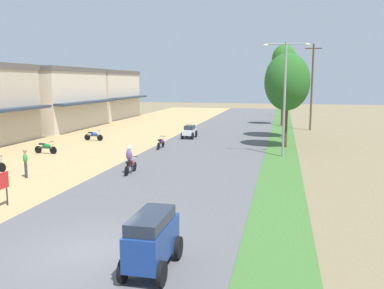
{
  "coord_description": "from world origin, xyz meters",
  "views": [
    {
      "loc": [
        5.73,
        -11.06,
        5.36
      ],
      "look_at": [
        -0.11,
        14.97,
        1.22
      ],
      "focal_mm": 38.03,
      "sensor_mm": 36.0,
      "label": 1
    }
  ],
  "objects_px": {
    "parked_motorbike_fourth": "(94,135)",
    "motorbike_foreground_rider": "(130,160)",
    "median_tree_nearest": "(287,82)",
    "streetlamp_mid": "(285,86)",
    "median_tree_third": "(284,60)",
    "motorbike_ahead_second": "(161,142)",
    "car_van_blue": "(152,238)",
    "median_tree_second": "(286,75)",
    "pedestrian_on_shoulder": "(25,162)",
    "utility_pole_near": "(312,86)",
    "streetlamp_far": "(284,86)",
    "parked_motorbike_third": "(46,147)",
    "streetlamp_near": "(285,92)",
    "car_sedan_white": "(189,131)"
  },
  "relations": [
    {
      "from": "pedestrian_on_shoulder",
      "to": "utility_pole_near",
      "type": "relative_size",
      "value": 0.17
    },
    {
      "from": "parked_motorbike_fourth",
      "to": "motorbike_ahead_second",
      "type": "xyz_separation_m",
      "value": [
        7.23,
        -2.93,
        0.02
      ]
    },
    {
      "from": "car_sedan_white",
      "to": "motorbike_ahead_second",
      "type": "distance_m",
      "value": 6.42
    },
    {
      "from": "motorbike_ahead_second",
      "to": "streetlamp_far",
      "type": "bearing_deg",
      "value": 73.64
    },
    {
      "from": "streetlamp_far",
      "to": "median_tree_third",
      "type": "bearing_deg",
      "value": -90.74
    },
    {
      "from": "parked_motorbike_fourth",
      "to": "median_tree_nearest",
      "type": "bearing_deg",
      "value": 0.09
    },
    {
      "from": "median_tree_nearest",
      "to": "streetlamp_mid",
      "type": "relative_size",
      "value": 0.92
    },
    {
      "from": "car_van_blue",
      "to": "streetlamp_near",
      "type": "bearing_deg",
      "value": 79.5
    },
    {
      "from": "parked_motorbike_fourth",
      "to": "utility_pole_near",
      "type": "height_order",
      "value": "utility_pole_near"
    },
    {
      "from": "streetlamp_near",
      "to": "car_sedan_white",
      "type": "height_order",
      "value": "streetlamp_near"
    },
    {
      "from": "pedestrian_on_shoulder",
      "to": "median_tree_nearest",
      "type": "height_order",
      "value": "median_tree_nearest"
    },
    {
      "from": "parked_motorbike_third",
      "to": "streetlamp_near",
      "type": "height_order",
      "value": "streetlamp_near"
    },
    {
      "from": "median_tree_third",
      "to": "motorbike_ahead_second",
      "type": "relative_size",
      "value": 5.37
    },
    {
      "from": "parked_motorbike_fourth",
      "to": "streetlamp_far",
      "type": "bearing_deg",
      "value": 60.36
    },
    {
      "from": "parked_motorbike_third",
      "to": "median_tree_nearest",
      "type": "xyz_separation_m",
      "value": [
        17.3,
        7.02,
        4.75
      ]
    },
    {
      "from": "median_tree_nearest",
      "to": "car_van_blue",
      "type": "relative_size",
      "value": 3.13
    },
    {
      "from": "pedestrian_on_shoulder",
      "to": "motorbike_ahead_second",
      "type": "height_order",
      "value": "pedestrian_on_shoulder"
    },
    {
      "from": "median_tree_nearest",
      "to": "median_tree_third",
      "type": "height_order",
      "value": "median_tree_third"
    },
    {
      "from": "streetlamp_near",
      "to": "parked_motorbike_fourth",
      "type": "bearing_deg",
      "value": 165.85
    },
    {
      "from": "median_tree_nearest",
      "to": "motorbike_ahead_second",
      "type": "distance_m",
      "value": 11.15
    },
    {
      "from": "pedestrian_on_shoulder",
      "to": "motorbike_foreground_rider",
      "type": "distance_m",
      "value": 5.74
    },
    {
      "from": "utility_pole_near",
      "to": "streetlamp_far",
      "type": "bearing_deg",
      "value": 100.17
    },
    {
      "from": "streetlamp_far",
      "to": "car_van_blue",
      "type": "distance_m",
      "value": 52.87
    },
    {
      "from": "streetlamp_far",
      "to": "car_van_blue",
      "type": "bearing_deg",
      "value": -93.84
    },
    {
      "from": "car_van_blue",
      "to": "motorbike_ahead_second",
      "type": "relative_size",
      "value": 1.34
    },
    {
      "from": "median_tree_third",
      "to": "motorbike_ahead_second",
      "type": "xyz_separation_m",
      "value": [
        -9.32,
        -19.73,
        -7.32
      ]
    },
    {
      "from": "pedestrian_on_shoulder",
      "to": "median_tree_second",
      "type": "bearing_deg",
      "value": 54.61
    },
    {
      "from": "utility_pole_near",
      "to": "motorbike_foreground_rider",
      "type": "relative_size",
      "value": 5.21
    },
    {
      "from": "parked_motorbike_third",
      "to": "streetlamp_mid",
      "type": "bearing_deg",
      "value": 57.37
    },
    {
      "from": "median_tree_second",
      "to": "median_tree_third",
      "type": "distance_m",
      "value": 11.24
    },
    {
      "from": "pedestrian_on_shoulder",
      "to": "car_van_blue",
      "type": "height_order",
      "value": "car_van_blue"
    },
    {
      "from": "parked_motorbike_fourth",
      "to": "motorbike_foreground_rider",
      "type": "distance_m",
      "value": 14.42
    },
    {
      "from": "pedestrian_on_shoulder",
      "to": "utility_pole_near",
      "type": "height_order",
      "value": "utility_pole_near"
    },
    {
      "from": "car_van_blue",
      "to": "median_tree_second",
      "type": "bearing_deg",
      "value": 82.82
    },
    {
      "from": "parked_motorbike_third",
      "to": "car_van_blue",
      "type": "relative_size",
      "value": 0.75
    },
    {
      "from": "median_tree_second",
      "to": "streetlamp_mid",
      "type": "relative_size",
      "value": 0.95
    },
    {
      "from": "utility_pole_near",
      "to": "car_sedan_white",
      "type": "distance_m",
      "value": 15.61
    },
    {
      "from": "streetlamp_near",
      "to": "streetlamp_far",
      "type": "xyz_separation_m",
      "value": [
        0.0,
        33.58,
        0.04
      ]
    },
    {
      "from": "parked_motorbike_third",
      "to": "car_van_blue",
      "type": "bearing_deg",
      "value": -50.09
    },
    {
      "from": "pedestrian_on_shoulder",
      "to": "median_tree_third",
      "type": "distance_m",
      "value": 34.48
    },
    {
      "from": "streetlamp_far",
      "to": "car_sedan_white",
      "type": "distance_m",
      "value": 27.61
    },
    {
      "from": "pedestrian_on_shoulder",
      "to": "streetlamp_far",
      "type": "xyz_separation_m",
      "value": [
        13.93,
        43.41,
        3.74
      ]
    },
    {
      "from": "median_tree_second",
      "to": "motorbike_ahead_second",
      "type": "distance_m",
      "value": 14.01
    },
    {
      "from": "parked_motorbike_fourth",
      "to": "car_sedan_white",
      "type": "height_order",
      "value": "car_sedan_white"
    },
    {
      "from": "parked_motorbike_fourth",
      "to": "pedestrian_on_shoulder",
      "type": "relative_size",
      "value": 1.11
    },
    {
      "from": "streetlamp_mid",
      "to": "pedestrian_on_shoulder",
      "type": "bearing_deg",
      "value": -112.4
    },
    {
      "from": "median_tree_third",
      "to": "streetlamp_mid",
      "type": "height_order",
      "value": "median_tree_third"
    },
    {
      "from": "streetlamp_mid",
      "to": "utility_pole_near",
      "type": "xyz_separation_m",
      "value": [
        2.92,
        -6.67,
        0.1
      ]
    },
    {
      "from": "median_tree_second",
      "to": "pedestrian_on_shoulder",
      "type": "bearing_deg",
      "value": -125.39
    },
    {
      "from": "median_tree_nearest",
      "to": "motorbike_ahead_second",
      "type": "xyz_separation_m",
      "value": [
        -9.65,
        -2.95,
        -4.73
      ]
    }
  ]
}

